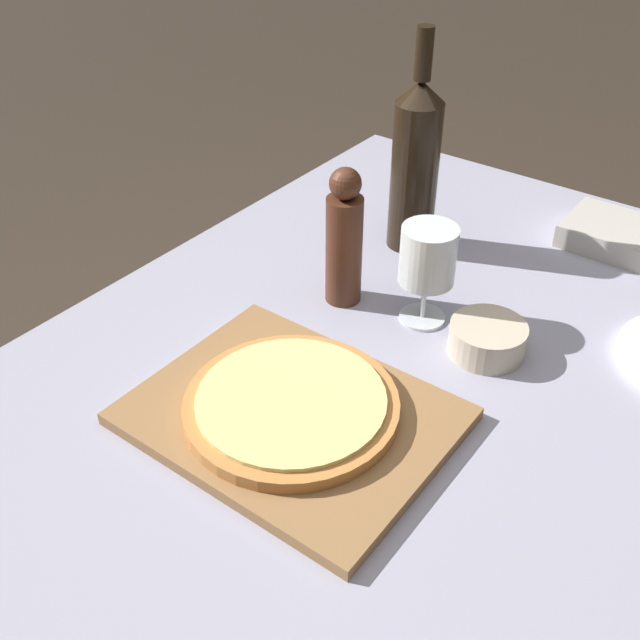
{
  "coord_description": "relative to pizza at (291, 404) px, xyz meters",
  "views": [
    {
      "loc": [
        0.4,
        -0.71,
        1.44
      ],
      "look_at": [
        -0.11,
        -0.03,
        0.82
      ],
      "focal_mm": 42.0,
      "sensor_mm": 36.0,
      "label": 1
    }
  ],
  "objects": [
    {
      "name": "food_container",
      "position": [
        0.17,
        0.7,
        -0.01
      ],
      "size": [
        0.16,
        0.14,
        0.04
      ],
      "color": "#BCB7AD",
      "rests_on": "dining_table"
    },
    {
      "name": "cutting_board",
      "position": [
        -0.0,
        0.0,
        -0.02
      ],
      "size": [
        0.39,
        0.31,
        0.02
      ],
      "color": "olive",
      "rests_on": "dining_table"
    },
    {
      "name": "pepper_mill",
      "position": [
        -0.11,
        0.27,
        0.08
      ],
      "size": [
        0.06,
        0.06,
        0.23
      ],
      "color": "#4C2819",
      "rests_on": "dining_table"
    },
    {
      "name": "small_bowl",
      "position": [
        0.14,
        0.28,
        -0.01
      ],
      "size": [
        0.11,
        0.11,
        0.05
      ],
      "color": "beige",
      "rests_on": "dining_table"
    },
    {
      "name": "wine_glass",
      "position": [
        0.02,
        0.3,
        0.08
      ],
      "size": [
        0.08,
        0.08,
        0.16
      ],
      "color": "silver",
      "rests_on": "dining_table"
    },
    {
      "name": "dining_table",
      "position": [
        0.05,
        0.16,
        -0.12
      ],
      "size": [
        0.98,
        1.41,
        0.76
      ],
      "color": "#9393A8",
      "rests_on": "ground_plane"
    },
    {
      "name": "pizza",
      "position": [
        0.0,
        0.0,
        0.0
      ],
      "size": [
        0.28,
        0.28,
        0.02
      ],
      "color": "#BC7A3D",
      "rests_on": "cutting_board"
    },
    {
      "name": "wine_bottle",
      "position": [
        -0.12,
        0.48,
        0.12
      ],
      "size": [
        0.08,
        0.08,
        0.38
      ],
      "color": "black",
      "rests_on": "dining_table"
    }
  ]
}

